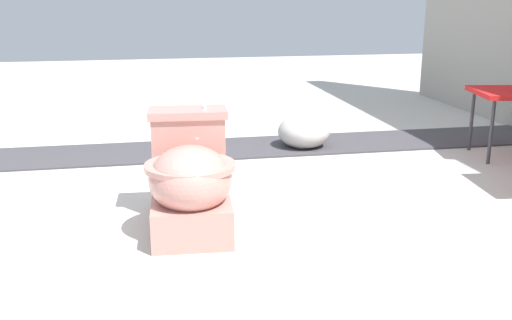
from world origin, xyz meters
TOP-DOWN VIEW (x-y plane):
  - ground_plane at (0.00, 0.00)m, footprint 14.00×14.00m
  - gravel_strip at (-1.14, 0.50)m, footprint 0.56×8.00m
  - toilet at (0.21, 0.01)m, footprint 0.65×0.41m
  - boulder_near at (-1.08, 0.90)m, footprint 0.46×0.46m

SIDE VIEW (x-z plane):
  - ground_plane at x=0.00m, z-range 0.00..0.00m
  - gravel_strip at x=-1.14m, z-range 0.00..0.01m
  - boulder_near at x=-1.08m, z-range 0.00..0.23m
  - toilet at x=0.21m, z-range -0.04..0.48m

